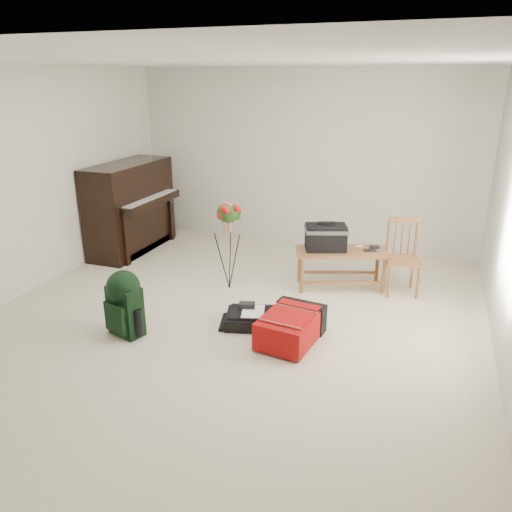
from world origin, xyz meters
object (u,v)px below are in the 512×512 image
at_px(bench, 331,240).
at_px(flower_stand, 229,246).
at_px(red_suitcase, 292,324).
at_px(dining_chair, 403,258).
at_px(green_backpack, 124,300).
at_px(black_duffel, 251,318).
at_px(piano, 131,209).

relative_size(bench, flower_stand, 1.05).
relative_size(bench, red_suitcase, 1.52).
relative_size(dining_chair, green_backpack, 1.31).
height_order(bench, black_duffel, bench).
bearing_deg(flower_stand, red_suitcase, -24.52).
distance_m(bench, flower_stand, 1.20).
bearing_deg(flower_stand, black_duffel, -36.50).
bearing_deg(black_duffel, red_suitcase, -33.37).
bearing_deg(dining_chair, piano, 161.71).
relative_size(red_suitcase, flower_stand, 0.69).
relative_size(bench, black_duffel, 1.90).
height_order(piano, red_suitcase, piano).
bearing_deg(black_duffel, green_backpack, -166.79).
bearing_deg(piano, black_duffel, -33.84).
distance_m(piano, green_backpack, 2.61).
distance_m(bench, green_backpack, 2.46).
relative_size(bench, dining_chair, 1.31).
bearing_deg(red_suitcase, black_duffel, 169.97).
relative_size(piano, black_duffel, 2.54).
relative_size(dining_chair, flower_stand, 0.80).
relative_size(bench, green_backpack, 1.71).
xyz_separation_m(dining_chair, black_duffel, (-1.34, -1.37, -0.34)).
bearing_deg(black_duffel, flower_stand, 110.22).
relative_size(piano, red_suitcase, 2.03).
height_order(piano, bench, piano).
distance_m(dining_chair, black_duffel, 1.94).
height_order(black_duffel, green_backpack, green_backpack).
xyz_separation_m(bench, dining_chair, (0.81, 0.10, -0.15)).
height_order(red_suitcase, green_backpack, green_backpack).
bearing_deg(dining_chair, green_backpack, -155.14).
distance_m(dining_chair, flower_stand, 2.00).
xyz_separation_m(bench, red_suitcase, (-0.06, -1.42, -0.41)).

